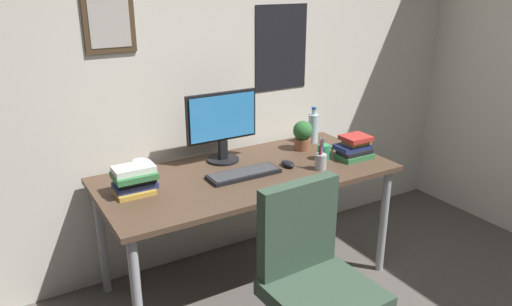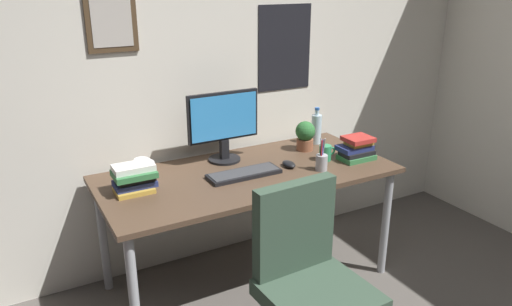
# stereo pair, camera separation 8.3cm
# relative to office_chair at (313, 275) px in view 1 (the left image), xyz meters

# --- Properties ---
(wall_back) EXTENTS (4.40, 0.10, 2.60)m
(wall_back) POSITION_rel_office_chair_xyz_m (0.01, 1.27, 0.77)
(wall_back) COLOR silver
(wall_back) RESTS_ON ground_plane
(desk) EXTENTS (1.73, 0.80, 0.74)m
(desk) POSITION_rel_office_chair_xyz_m (0.10, 0.79, 0.15)
(desk) COLOR #4C3828
(desk) RESTS_ON ground_plane
(office_chair) EXTENTS (0.55, 0.57, 0.95)m
(office_chair) POSITION_rel_office_chair_xyz_m (0.00, 0.00, 0.00)
(office_chair) COLOR #334738
(office_chair) RESTS_ON ground_plane
(monitor) EXTENTS (0.46, 0.20, 0.43)m
(monitor) POSITION_rel_office_chair_xyz_m (0.06, 1.03, 0.46)
(monitor) COLOR black
(monitor) RESTS_ON desk
(keyboard) EXTENTS (0.43, 0.15, 0.03)m
(keyboard) POSITION_rel_office_chair_xyz_m (0.05, 0.75, 0.23)
(keyboard) COLOR black
(keyboard) RESTS_ON desk
(computer_mouse) EXTENTS (0.06, 0.11, 0.04)m
(computer_mouse) POSITION_rel_office_chair_xyz_m (0.35, 0.74, 0.23)
(computer_mouse) COLOR black
(computer_mouse) RESTS_ON desk
(water_bottle) EXTENTS (0.07, 0.07, 0.25)m
(water_bottle) POSITION_rel_office_chair_xyz_m (0.76, 1.03, 0.32)
(water_bottle) COLOR silver
(water_bottle) RESTS_ON desk
(coffee_mug_near) EXTENTS (0.11, 0.08, 0.10)m
(coffee_mug_near) POSITION_rel_office_chair_xyz_m (0.62, 0.73, 0.26)
(coffee_mug_near) COLOR #2D8C59
(coffee_mug_near) RESTS_ON desk
(coffee_mug_far) EXTENTS (0.12, 0.08, 0.09)m
(coffee_mug_far) POSITION_rel_office_chair_xyz_m (-0.45, 1.07, 0.26)
(coffee_mug_far) COLOR white
(coffee_mug_far) RESTS_ON desk
(potted_plant) EXTENTS (0.13, 0.13, 0.19)m
(potted_plant) POSITION_rel_office_chair_xyz_m (0.61, 0.95, 0.32)
(potted_plant) COLOR brown
(potted_plant) RESTS_ON desk
(pen_cup) EXTENTS (0.07, 0.07, 0.20)m
(pen_cup) POSITION_rel_office_chair_xyz_m (0.50, 0.60, 0.27)
(pen_cup) COLOR #9EA0A5
(pen_cup) RESTS_ON desk
(book_stack_left) EXTENTS (0.22, 0.16, 0.15)m
(book_stack_left) POSITION_rel_office_chair_xyz_m (-0.56, 0.84, 0.29)
(book_stack_left) COLOR gold
(book_stack_left) RESTS_ON desk
(book_stack_right) EXTENTS (0.22, 0.16, 0.14)m
(book_stack_right) POSITION_rel_office_chair_xyz_m (0.80, 0.65, 0.28)
(book_stack_right) COLOR #33723F
(book_stack_right) RESTS_ON desk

